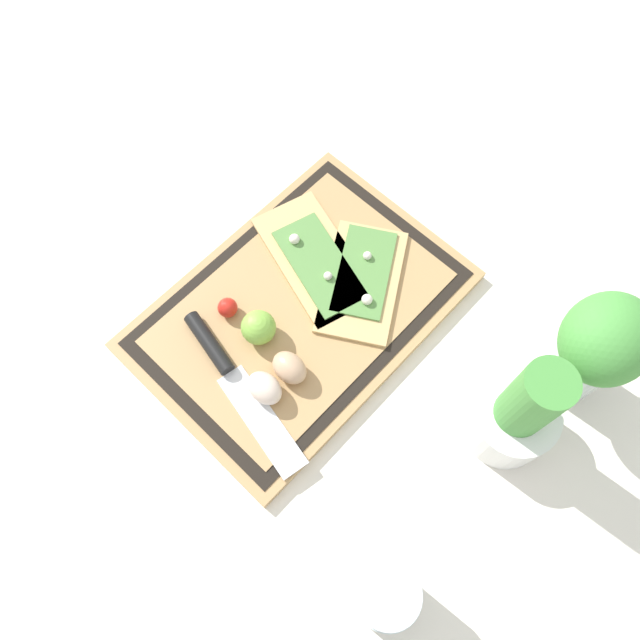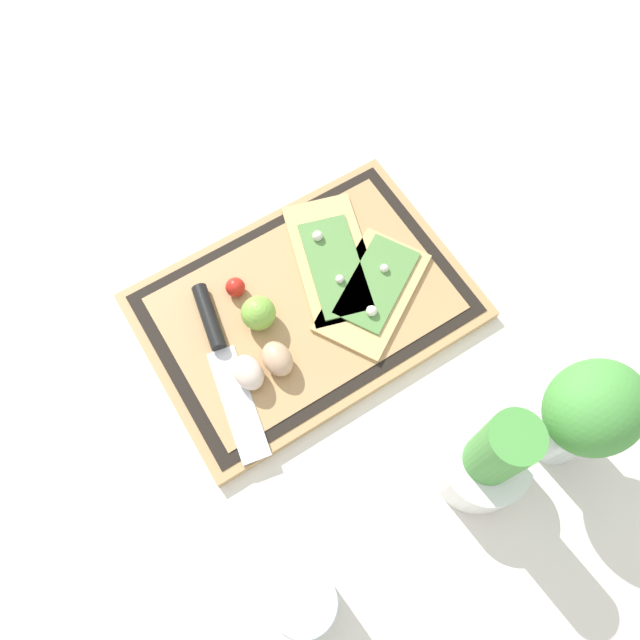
{
  "view_description": "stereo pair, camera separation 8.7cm",
  "coord_description": "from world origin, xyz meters",
  "px_view_note": "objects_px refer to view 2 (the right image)",
  "views": [
    {
      "loc": [
        0.25,
        0.28,
        0.84
      ],
      "look_at": [
        0.0,
        0.04,
        0.04
      ],
      "focal_mm": 35.0,
      "sensor_mm": 36.0,
      "label": 1
    },
    {
      "loc": [
        0.18,
        0.33,
        0.84
      ],
      "look_at": [
        0.0,
        0.04,
        0.04
      ],
      "focal_mm": 35.0,
      "sensor_mm": 36.0,
      "label": 2
    }
  ],
  "objects_px": {
    "lime": "(258,313)",
    "cherry_tomato_red": "(235,287)",
    "pizza_slice_far": "(374,290)",
    "pizza_slice_near": "(333,260)",
    "egg_brown": "(277,359)",
    "sauce_jar": "(305,601)",
    "herb_pot": "(487,460)",
    "egg_pink": "(248,372)",
    "knife": "(217,341)",
    "herb_glass": "(585,414)"
  },
  "relations": [
    {
      "from": "lime",
      "to": "cherry_tomato_red",
      "type": "xyz_separation_m",
      "value": [
        0.01,
        -0.06,
        -0.01
      ]
    },
    {
      "from": "pizza_slice_far",
      "to": "lime",
      "type": "xyz_separation_m",
      "value": [
        0.16,
        -0.05,
        0.02
      ]
    },
    {
      "from": "pizza_slice_near",
      "to": "pizza_slice_far",
      "type": "distance_m",
      "value": 0.08
    },
    {
      "from": "egg_brown",
      "to": "sauce_jar",
      "type": "distance_m",
      "value": 0.3
    },
    {
      "from": "pizza_slice_near",
      "to": "herb_pot",
      "type": "height_order",
      "value": "herb_pot"
    },
    {
      "from": "pizza_slice_near",
      "to": "lime",
      "type": "relative_size",
      "value": 4.69
    },
    {
      "from": "cherry_tomato_red",
      "to": "pizza_slice_far",
      "type": "bearing_deg",
      "value": 147.96
    },
    {
      "from": "egg_brown",
      "to": "egg_pink",
      "type": "xyz_separation_m",
      "value": [
        0.04,
        -0.0,
        0.0
      ]
    },
    {
      "from": "cherry_tomato_red",
      "to": "herb_pot",
      "type": "bearing_deg",
      "value": 110.13
    },
    {
      "from": "pizza_slice_near",
      "to": "knife",
      "type": "bearing_deg",
      "value": 6.63
    },
    {
      "from": "pizza_slice_far",
      "to": "cherry_tomato_red",
      "type": "xyz_separation_m",
      "value": [
        0.17,
        -0.11,
        0.01
      ]
    },
    {
      "from": "egg_pink",
      "to": "lime",
      "type": "xyz_separation_m",
      "value": [
        -0.05,
        -0.07,
        0.01
      ]
    },
    {
      "from": "egg_pink",
      "to": "sauce_jar",
      "type": "relative_size",
      "value": 0.46
    },
    {
      "from": "lime",
      "to": "sauce_jar",
      "type": "relative_size",
      "value": 0.43
    },
    {
      "from": "egg_pink",
      "to": "pizza_slice_far",
      "type": "bearing_deg",
      "value": -175.22
    },
    {
      "from": "egg_brown",
      "to": "egg_pink",
      "type": "height_order",
      "value": "same"
    },
    {
      "from": "egg_pink",
      "to": "herb_pot",
      "type": "distance_m",
      "value": 0.33
    },
    {
      "from": "knife",
      "to": "cherry_tomato_red",
      "type": "bearing_deg",
      "value": -137.16
    },
    {
      "from": "lime",
      "to": "cherry_tomato_red",
      "type": "height_order",
      "value": "lime"
    },
    {
      "from": "cherry_tomato_red",
      "to": "egg_brown",
      "type": "bearing_deg",
      "value": 87.97
    },
    {
      "from": "sauce_jar",
      "to": "herb_glass",
      "type": "bearing_deg",
      "value": 179.52
    },
    {
      "from": "knife",
      "to": "herb_glass",
      "type": "distance_m",
      "value": 0.49
    },
    {
      "from": "egg_brown",
      "to": "sauce_jar",
      "type": "relative_size",
      "value": 0.46
    },
    {
      "from": "knife",
      "to": "cherry_tomato_red",
      "type": "relative_size",
      "value": 9.24
    },
    {
      "from": "knife",
      "to": "cherry_tomato_red",
      "type": "xyz_separation_m",
      "value": [
        -0.06,
        -0.06,
        0.01
      ]
    },
    {
      "from": "knife",
      "to": "lime",
      "type": "relative_size",
      "value": 5.4
    },
    {
      "from": "pizza_slice_near",
      "to": "egg_pink",
      "type": "bearing_deg",
      "value": 25.3
    },
    {
      "from": "egg_pink",
      "to": "herb_pot",
      "type": "height_order",
      "value": "herb_pot"
    },
    {
      "from": "pizza_slice_near",
      "to": "herb_glass",
      "type": "distance_m",
      "value": 0.4
    },
    {
      "from": "egg_pink",
      "to": "herb_glass",
      "type": "relative_size",
      "value": 0.26
    },
    {
      "from": "knife",
      "to": "herb_pot",
      "type": "relative_size",
      "value": 1.29
    },
    {
      "from": "sauce_jar",
      "to": "pizza_slice_far",
      "type": "bearing_deg",
      "value": -135.02
    },
    {
      "from": "egg_pink",
      "to": "cherry_tomato_red",
      "type": "xyz_separation_m",
      "value": [
        -0.05,
        -0.12,
        -0.01
      ]
    },
    {
      "from": "pizza_slice_far",
      "to": "sauce_jar",
      "type": "distance_m",
      "value": 0.42
    },
    {
      "from": "knife",
      "to": "egg_brown",
      "type": "bearing_deg",
      "value": 128.54
    },
    {
      "from": "pizza_slice_near",
      "to": "egg_pink",
      "type": "distance_m",
      "value": 0.21
    },
    {
      "from": "pizza_slice_near",
      "to": "sauce_jar",
      "type": "bearing_deg",
      "value": 53.51
    },
    {
      "from": "cherry_tomato_red",
      "to": "herb_pot",
      "type": "distance_m",
      "value": 0.42
    },
    {
      "from": "pizza_slice_far",
      "to": "lime",
      "type": "relative_size",
      "value": 4.38
    },
    {
      "from": "cherry_tomato_red",
      "to": "herb_glass",
      "type": "height_order",
      "value": "herb_glass"
    },
    {
      "from": "egg_brown",
      "to": "lime",
      "type": "xyz_separation_m",
      "value": [
        -0.01,
        -0.07,
        0.01
      ]
    },
    {
      "from": "lime",
      "to": "herb_glass",
      "type": "xyz_separation_m",
      "value": [
        -0.25,
        0.35,
        0.07
      ]
    },
    {
      "from": "egg_pink",
      "to": "lime",
      "type": "distance_m",
      "value": 0.09
    },
    {
      "from": "egg_brown",
      "to": "cherry_tomato_red",
      "type": "relative_size",
      "value": 1.82
    },
    {
      "from": "knife",
      "to": "herb_glass",
      "type": "xyz_separation_m",
      "value": [
        -0.32,
        0.35,
        0.09
      ]
    },
    {
      "from": "egg_brown",
      "to": "herb_pot",
      "type": "relative_size",
      "value": 0.26
    },
    {
      "from": "knife",
      "to": "herb_glass",
      "type": "height_order",
      "value": "herb_glass"
    },
    {
      "from": "pizza_slice_far",
      "to": "herb_pot",
      "type": "distance_m",
      "value": 0.29
    },
    {
      "from": "egg_brown",
      "to": "herb_glass",
      "type": "distance_m",
      "value": 0.39
    },
    {
      "from": "cherry_tomato_red",
      "to": "herb_glass",
      "type": "bearing_deg",
      "value": 122.58
    }
  ]
}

